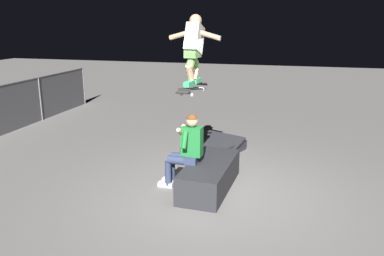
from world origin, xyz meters
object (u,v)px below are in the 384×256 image
(skater_airborne, at_px, (194,46))
(kicker_ramp, at_px, (214,149))
(person_sitting_on_ledge, at_px, (186,147))
(ledge_box_main, at_px, (210,176))
(skateboard, at_px, (193,89))

(skater_airborne, xyz_separation_m, kicker_ramp, (1.79, 0.01, -2.31))
(person_sitting_on_ledge, relative_size, kicker_ramp, 0.95)
(kicker_ramp, bearing_deg, ledge_box_main, -170.36)
(person_sitting_on_ledge, distance_m, kicker_ramp, 2.12)
(ledge_box_main, bearing_deg, skateboard, 71.00)
(skater_airborne, height_order, kicker_ramp, skater_airborne)
(skater_airborne, bearing_deg, ledge_box_main, -117.56)
(skateboard, bearing_deg, ledge_box_main, -109.00)
(skateboard, distance_m, skater_airborne, 0.69)
(person_sitting_on_ledge, bearing_deg, ledge_box_main, -82.45)
(ledge_box_main, bearing_deg, kicker_ramp, 9.64)
(person_sitting_on_ledge, distance_m, skateboard, 0.98)
(skater_airborne, relative_size, kicker_ramp, 0.82)
(skateboard, bearing_deg, skater_airborne, -4.58)
(skateboard, bearing_deg, person_sitting_on_ledge, 157.48)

